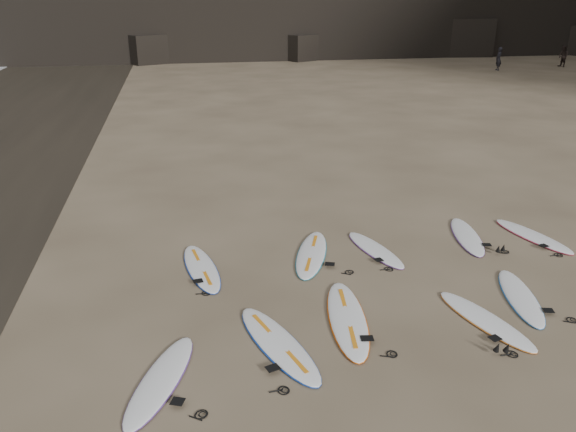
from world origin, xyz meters
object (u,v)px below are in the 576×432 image
object	(u,v)px
surfboard_0	(161,379)
surfboard_9	(533,236)
surfboard_5	(201,267)
surfboard_6	(311,254)
surfboard_7	(375,249)
surfboard_8	(467,236)
person_b	(563,56)
surfboard_2	(347,318)
surfboard_3	(485,320)
person_a	(499,59)
surfboard_1	(278,343)
surfboard_4	(520,297)

from	to	relation	value
surfboard_0	surfboard_9	xyz separation A→B (m)	(9.10, 3.95, 0.00)
surfboard_5	surfboard_6	distance (m)	2.57
surfboard_0	surfboard_7	distance (m)	6.34
surfboard_8	surfboard_9	distance (m)	1.66
surfboard_7	person_b	distance (m)	42.73
surfboard_7	person_b	bearing A→B (deg)	35.91
surfboard_6	surfboard_2	bearing A→B (deg)	-69.95
surfboard_3	person_a	xyz separation A→B (m)	(20.54, 34.43, 0.86)
surfboard_3	person_a	world-z (taller)	person_a
surfboard_3	person_a	bearing A→B (deg)	43.61
surfboard_7	surfboard_1	bearing A→B (deg)	-144.22
surfboard_1	surfboard_2	world-z (taller)	surfboard_2
surfboard_5	surfboard_6	world-z (taller)	surfboard_6
surfboard_0	surfboard_4	bearing A→B (deg)	32.19
surfboard_7	person_b	xyz separation A→B (m)	(28.14, 32.14, 0.83)
surfboard_5	surfboard_9	xyz separation A→B (m)	(8.26, 0.15, -0.00)
surfboard_6	surfboard_8	distance (m)	4.08
surfboard_2	surfboard_3	xyz separation A→B (m)	(2.50, -0.55, -0.01)
surfboard_3	surfboard_4	size ratio (longest dim) A/B	1.00
surfboard_8	surfboard_9	xyz separation A→B (m)	(1.63, -0.31, -0.00)
surfboard_0	person_a	distance (m)	43.89
person_a	surfboard_8	bearing A→B (deg)	-24.17
surfboard_1	surfboard_6	size ratio (longest dim) A/B	1.01
surfboard_7	surfboard_2	bearing A→B (deg)	-131.69
surfboard_2	person_a	size ratio (longest dim) A/B	1.53
surfboard_6	surfboard_8	bearing A→B (deg)	23.59
surfboard_5	surfboard_8	xyz separation A→B (m)	(6.63, 0.46, -0.00)
surfboard_3	surfboard_8	size ratio (longest dim) A/B	0.97
surfboard_6	surfboard_7	distance (m)	1.54
surfboard_5	surfboard_9	world-z (taller)	surfboard_5
surfboard_0	surfboard_6	size ratio (longest dim) A/B	0.91
surfboard_1	surfboard_7	distance (m)	4.48
surfboard_0	surfboard_2	world-z (taller)	surfboard_2
surfboard_1	person_b	world-z (taller)	person_b
surfboard_0	surfboard_2	size ratio (longest dim) A/B	0.86
surfboard_2	surfboard_4	bearing A→B (deg)	10.49
surfboard_5	person_b	distance (m)	45.65
surfboard_6	person_b	distance (m)	43.72
surfboard_1	person_b	distance (m)	47.21
surfboard_4	surfboard_5	xyz separation A→B (m)	(-6.19, 2.56, 0.00)
surfboard_6	surfboard_3	bearing A→B (deg)	-33.69
surfboard_2	person_b	size ratio (longest dim) A/B	1.59
surfboard_7	surfboard_8	world-z (taller)	surfboard_8
surfboard_0	surfboard_9	distance (m)	9.92
surfboard_0	surfboard_6	world-z (taller)	surfboard_6
surfboard_2	surfboard_6	world-z (taller)	surfboard_2
surfboard_3	surfboard_9	world-z (taller)	surfboard_9
surfboard_2	surfboard_3	distance (m)	2.56
surfboard_9	person_b	world-z (taller)	person_b
person_b	surfboard_2	bearing A→B (deg)	-47.39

